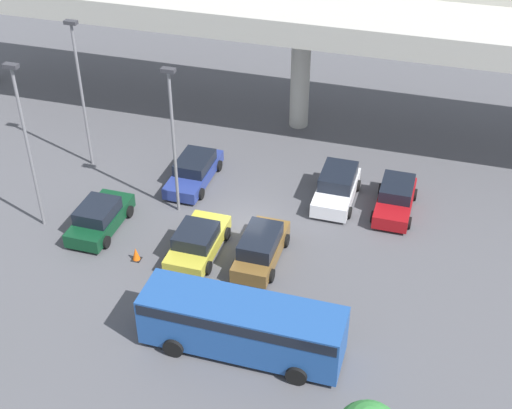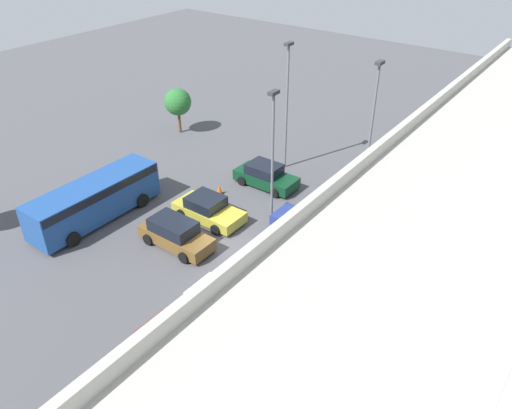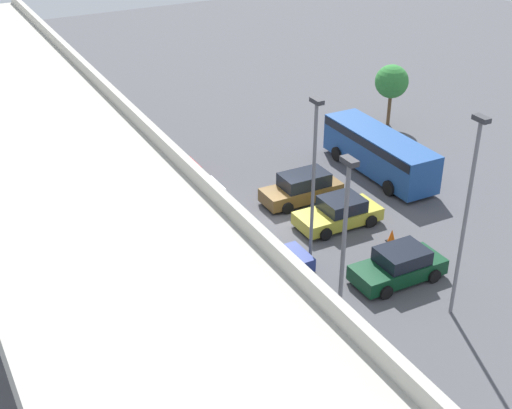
# 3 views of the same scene
# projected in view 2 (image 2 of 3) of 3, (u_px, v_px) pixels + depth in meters

# --- Properties ---
(ground_plane) EXTENTS (98.21, 98.21, 0.00)m
(ground_plane) POSITION_uv_depth(u_px,v_px,m) (223.00, 246.00, 28.53)
(ground_plane) COLOR #4C4C51
(highway_overpass) EXTENTS (47.03, 7.77, 8.29)m
(highway_overpass) POSITION_uv_depth(u_px,v_px,m) (454.00, 208.00, 18.89)
(highway_overpass) COLOR #ADAAA0
(highway_overpass) RESTS_ON ground_plane
(parked_car_0) EXTENTS (2.14, 4.39, 1.57)m
(parked_car_0) POSITION_uv_depth(u_px,v_px,m) (266.00, 176.00, 34.06)
(parked_car_0) COLOR #0C381E
(parked_car_0) RESTS_ON ground_plane
(parked_car_1) EXTENTS (2.16, 4.89, 1.46)m
(parked_car_1) POSITION_uv_depth(u_px,v_px,m) (314.00, 224.00, 29.15)
(parked_car_1) COLOR navy
(parked_car_1) RESTS_ON ground_plane
(parked_car_2) EXTENTS (2.24, 4.49, 1.51)m
(parked_car_2) POSITION_uv_depth(u_px,v_px,m) (208.00, 209.00, 30.54)
(parked_car_2) COLOR gold
(parked_car_2) RESTS_ON ground_plane
(parked_car_3) EXTENTS (2.02, 4.50, 1.65)m
(parked_car_3) POSITION_uv_depth(u_px,v_px,m) (175.00, 234.00, 28.18)
(parked_car_3) COLOR brown
(parked_car_3) RESTS_ON ground_plane
(parked_car_4) EXTENTS (2.20, 4.35, 1.70)m
(parked_car_4) POSITION_uv_depth(u_px,v_px,m) (233.00, 304.00, 23.35)
(parked_car_4) COLOR silver
(parked_car_4) RESTS_ON ground_plane
(parked_car_5) EXTENTS (2.08, 4.38, 1.54)m
(parked_car_5) POSITION_uv_depth(u_px,v_px,m) (186.00, 347.00, 21.23)
(parked_car_5) COLOR maroon
(parked_car_5) RESTS_ON ground_plane
(shuttle_bus) EXTENTS (8.47, 2.62, 2.50)m
(shuttle_bus) POSITION_uv_depth(u_px,v_px,m) (94.00, 198.00, 30.14)
(shuttle_bus) COLOR #1E478C
(shuttle_bus) RESTS_ON ground_plane
(lamp_post_near_aisle) EXTENTS (0.70, 0.35, 8.21)m
(lamp_post_near_aisle) POSITION_uv_depth(u_px,v_px,m) (273.00, 149.00, 28.32)
(lamp_post_near_aisle) COLOR slate
(lamp_post_near_aisle) RESTS_ON ground_plane
(lamp_post_mid_lot) EXTENTS (0.70, 0.35, 8.77)m
(lamp_post_mid_lot) POSITION_uv_depth(u_px,v_px,m) (372.00, 120.00, 31.21)
(lamp_post_mid_lot) COLOR slate
(lamp_post_mid_lot) RESTS_ON ground_plane
(lamp_post_by_overpass) EXTENTS (0.70, 0.35, 9.00)m
(lamp_post_by_overpass) POSITION_uv_depth(u_px,v_px,m) (287.00, 99.00, 34.00)
(lamp_post_by_overpass) COLOR slate
(lamp_post_by_overpass) RESTS_ON ground_plane
(tree_front_left) EXTENTS (2.20, 2.20, 3.76)m
(tree_front_left) POSITION_uv_depth(u_px,v_px,m) (178.00, 102.00, 40.66)
(tree_front_left) COLOR brown
(tree_front_left) RESTS_ON ground_plane
(traffic_cone) EXTENTS (0.44, 0.44, 0.70)m
(traffic_cone) POSITION_uv_depth(u_px,v_px,m) (219.00, 190.00, 33.27)
(traffic_cone) COLOR black
(traffic_cone) RESTS_ON ground_plane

